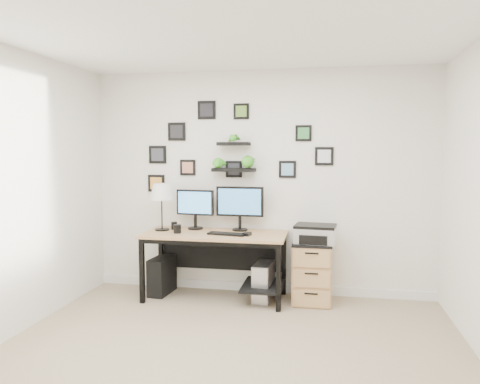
% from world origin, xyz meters
% --- Properties ---
extents(room, '(4.00, 4.00, 4.00)m').
position_xyz_m(room, '(0.00, 1.98, 0.05)').
color(room, tan).
rests_on(room, ground).
extents(desk, '(1.60, 0.70, 0.75)m').
position_xyz_m(desk, '(-0.43, 1.67, 0.63)').
color(desk, tan).
rests_on(desk, ground).
extents(monitor_left, '(0.46, 0.19, 0.46)m').
position_xyz_m(monitor_left, '(-0.75, 1.84, 1.02)').
color(monitor_left, black).
rests_on(monitor_left, desk).
extents(monitor_right, '(0.55, 0.18, 0.51)m').
position_xyz_m(monitor_right, '(-0.22, 1.84, 1.05)').
color(monitor_right, black).
rests_on(monitor_right, desk).
extents(keyboard, '(0.44, 0.20, 0.02)m').
position_xyz_m(keyboard, '(-0.31, 1.55, 0.76)').
color(keyboard, black).
rests_on(keyboard, desk).
extents(mouse, '(0.09, 0.12, 0.03)m').
position_xyz_m(mouse, '(-0.08, 1.55, 0.77)').
color(mouse, black).
rests_on(mouse, desk).
extents(table_lamp, '(0.27, 0.27, 0.54)m').
position_xyz_m(table_lamp, '(-1.11, 1.70, 1.19)').
color(table_lamp, black).
rests_on(table_lamp, desk).
extents(mug, '(0.09, 0.09, 0.10)m').
position_xyz_m(mug, '(-0.88, 1.55, 0.80)').
color(mug, black).
rests_on(mug, desk).
extents(pen_cup, '(0.07, 0.07, 0.09)m').
position_xyz_m(pen_cup, '(-0.99, 1.78, 0.80)').
color(pen_cup, black).
rests_on(pen_cup, desk).
extents(pc_tower_black, '(0.23, 0.44, 0.43)m').
position_xyz_m(pc_tower_black, '(-1.12, 1.70, 0.21)').
color(pc_tower_black, black).
rests_on(pc_tower_black, ground).
extents(pc_tower_grey, '(0.22, 0.43, 0.42)m').
position_xyz_m(pc_tower_grey, '(0.08, 1.67, 0.21)').
color(pc_tower_grey, gray).
rests_on(pc_tower_grey, ground).
extents(file_cabinet, '(0.43, 0.53, 0.67)m').
position_xyz_m(file_cabinet, '(0.62, 1.72, 0.34)').
color(file_cabinet, tan).
rests_on(file_cabinet, ground).
extents(printer, '(0.47, 0.39, 0.20)m').
position_xyz_m(printer, '(0.65, 1.68, 0.77)').
color(printer, silver).
rests_on(printer, file_cabinet).
extents(wall_decor, '(2.22, 0.18, 1.08)m').
position_xyz_m(wall_decor, '(-0.33, 1.93, 1.65)').
color(wall_decor, black).
rests_on(wall_decor, ground).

